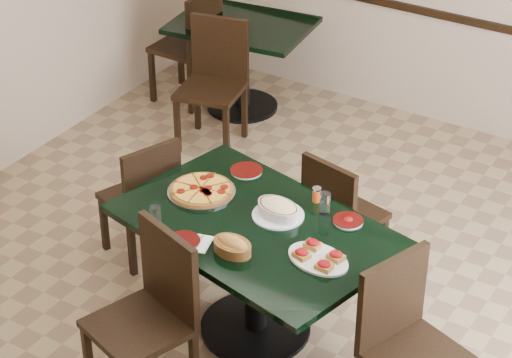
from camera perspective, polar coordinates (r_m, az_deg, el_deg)
The scene contains 20 objects.
floor at distance 6.09m, azimuth 0.68°, elevation -7.32°, with size 5.50×5.50×0.00m, color #89744F.
main_table at distance 5.58m, azimuth -0.04°, elevation -4.12°, with size 1.69×1.28×0.75m.
back_table at distance 8.03m, azimuth -0.81°, elevation 7.43°, with size 1.15×0.90×0.75m.
chair_far at distance 6.08m, azimuth 4.73°, elevation -1.89°, with size 0.48×0.48×0.86m.
chair_near at distance 5.23m, azimuth -5.94°, elevation -7.30°, with size 0.59×0.59×0.99m.
chair_right at distance 5.11m, azimuth 8.55°, elevation -8.88°, with size 0.58×0.58×0.96m.
chair_left at distance 6.26m, azimuth -6.37°, elevation -0.90°, with size 0.52×0.52×0.87m.
back_chair_near at distance 7.55m, azimuth -2.36°, elevation 5.95°, with size 0.54×0.54×0.97m.
back_chair_left at distance 8.15m, azimuth -3.60°, elevation 7.93°, with size 0.46×0.46×0.97m.
pepperoni_pizza at distance 5.74m, azimuth -3.13°, elevation -0.63°, with size 0.40×0.40×0.04m.
lasagna_casserole at distance 5.51m, azimuth 1.28°, elevation -1.74°, with size 0.29×0.29×0.09m.
bread_basket at distance 5.24m, azimuth -1.36°, elevation -3.83°, with size 0.24×0.18×0.10m.
bruschetta_platter at distance 5.20m, azimuth 3.58°, elevation -4.44°, with size 0.40×0.32×0.05m.
side_plate_near at distance 5.34m, azimuth -4.18°, elevation -3.56°, with size 0.18×0.18×0.02m.
side_plate_far_r at distance 5.51m, azimuth 5.28°, elevation -2.38°, with size 0.17×0.17×0.03m.
side_plate_far_l at distance 5.93m, azimuth -0.55°, elevation 0.49°, with size 0.19×0.19×0.02m.
napkin_setting at distance 5.34m, azimuth -3.48°, elevation -3.66°, with size 0.20×0.20×0.01m.
water_glass_a at distance 5.53m, azimuth 3.97°, elevation -1.42°, with size 0.06×0.06×0.13m, color white.
water_glass_b at distance 5.43m, azimuth -5.76°, elevation -2.21°, with size 0.06×0.06×0.13m, color white.
pepper_shaker at distance 5.65m, azimuth 3.49°, elevation -0.88°, with size 0.05×0.05×0.09m.
Camera 1 is at (2.43, -4.04, 3.85)m, focal length 70.00 mm.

